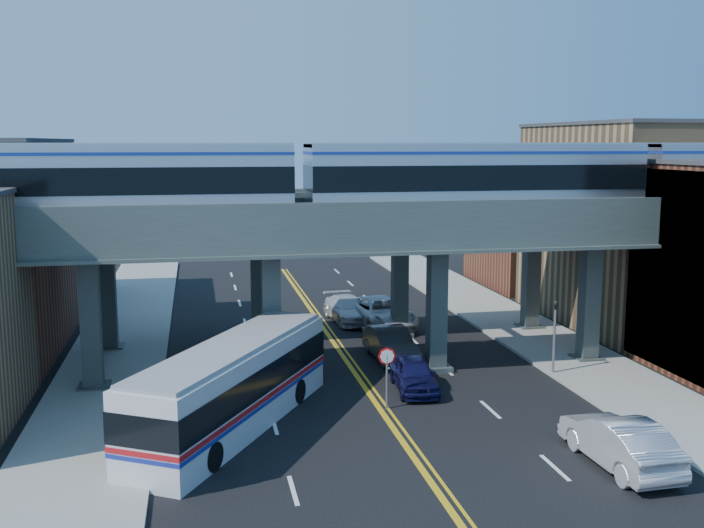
{
  "coord_description": "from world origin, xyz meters",
  "views": [
    {
      "loc": [
        -7.29,
        -27.52,
        11.02
      ],
      "look_at": [
        -0.13,
        8.24,
        5.33
      ],
      "focal_mm": 40.0,
      "sensor_mm": 36.0,
      "label": 1
    }
  ],
  "objects": [
    {
      "name": "ground",
      "position": [
        0.0,
        0.0,
        0.0
      ],
      "size": [
        120.0,
        120.0,
        0.0
      ],
      "primitive_type": "plane",
      "color": "black",
      "rests_on": "ground"
    },
    {
      "name": "sidewalk_west",
      "position": [
        -11.5,
        10.0,
        0.08
      ],
      "size": [
        5.0,
        70.0,
        0.16
      ],
      "primitive_type": "cube",
      "color": "gray",
      "rests_on": "ground"
    },
    {
      "name": "sidewalk_east",
      "position": [
        11.5,
        10.0,
        0.08
      ],
      "size": [
        5.0,
        70.0,
        0.16
      ],
      "primitive_type": "cube",
      "color": "gray",
      "rests_on": "ground"
    },
    {
      "name": "building_west_c",
      "position": [
        -18.5,
        29.0,
        4.0
      ],
      "size": [
        8.0,
        10.0,
        8.0
      ],
      "primitive_type": "cube",
      "color": "olive",
      "rests_on": "ground"
    },
    {
      "name": "building_east_b",
      "position": [
        18.5,
        16.0,
        6.0
      ],
      "size": [
        8.0,
        14.0,
        12.0
      ],
      "primitive_type": "cube",
      "color": "olive",
      "rests_on": "ground"
    },
    {
      "name": "building_east_c",
      "position": [
        18.5,
        29.0,
        4.5
      ],
      "size": [
        8.0,
        10.0,
        9.0
      ],
      "primitive_type": "cube",
      "color": "brown",
      "rests_on": "ground"
    },
    {
      "name": "mural_panel",
      "position": [
        14.55,
        4.0,
        4.75
      ],
      "size": [
        0.1,
        9.5,
        9.5
      ],
      "primitive_type": "cube",
      "color": "teal",
      "rests_on": "ground"
    },
    {
      "name": "elevated_viaduct_near",
      "position": [
        0.0,
        8.0,
        6.47
      ],
      "size": [
        52.0,
        3.6,
        7.4
      ],
      "color": "#3E4847",
      "rests_on": "ground"
    },
    {
      "name": "elevated_viaduct_far",
      "position": [
        0.0,
        15.0,
        6.47
      ],
      "size": [
        52.0,
        3.6,
        7.4
      ],
      "color": "#3E4847",
      "rests_on": "ground"
    },
    {
      "name": "transit_train",
      "position": [
        5.8,
        8.0,
        9.37
      ],
      "size": [
        49.76,
        3.12,
        3.64
      ],
      "color": "black",
      "rests_on": "elevated_viaduct_near"
    },
    {
      "name": "stop_sign",
      "position": [
        0.3,
        3.0,
        1.76
      ],
      "size": [
        0.76,
        0.09,
        2.63
      ],
      "color": "slate",
      "rests_on": "ground"
    },
    {
      "name": "traffic_signal",
      "position": [
        9.2,
        6.0,
        2.3
      ],
      "size": [
        0.15,
        0.18,
        4.1
      ],
      "color": "slate",
      "rests_on": "ground"
    },
    {
      "name": "transit_bus",
      "position": [
        -6.07,
        2.06,
        1.64
      ],
      "size": [
        8.63,
        12.12,
        3.2
      ],
      "rotation": [
        0.0,
        0.0,
        1.04
      ],
      "color": "silver",
      "rests_on": "ground"
    },
    {
      "name": "car_lane_a",
      "position": [
        2.08,
        5.13,
        0.74
      ],
      "size": [
        2.11,
        4.47,
        1.48
      ],
      "primitive_type": "imported",
      "rotation": [
        0.0,
        0.0,
        -0.09
      ],
      "color": "#12103E",
      "rests_on": "ground"
    },
    {
      "name": "car_lane_b",
      "position": [
        2.26,
        10.12,
        0.83
      ],
      "size": [
        2.0,
        5.13,
        1.66
      ],
      "primitive_type": "imported",
      "rotation": [
        0.0,
        0.0,
        0.05
      ],
      "color": "#333336",
      "rests_on": "ground"
    },
    {
      "name": "car_lane_c",
      "position": [
        3.49,
        17.39,
        0.87
      ],
      "size": [
        3.74,
        6.62,
        1.74
      ],
      "primitive_type": "imported",
      "rotation": [
        0.0,
        0.0,
        0.14
      ],
      "color": "silver",
      "rests_on": "ground"
    },
    {
      "name": "car_lane_d",
      "position": [
        1.8,
        19.2,
        0.76
      ],
      "size": [
        2.66,
        5.44,
        1.52
      ],
      "primitive_type": "imported",
      "rotation": [
        0.0,
        0.0,
        0.1
      ],
      "color": "silver",
      "rests_on": "ground"
    },
    {
      "name": "car_parked_curb",
      "position": [
        6.71,
        -4.26,
        0.88
      ],
      "size": [
        2.04,
        5.38,
        1.75
      ],
      "primitive_type": "imported",
      "rotation": [
        0.0,
        0.0,
        3.18
      ],
      "color": "#ACABB0",
      "rests_on": "ground"
    }
  ]
}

